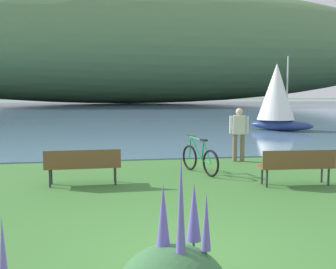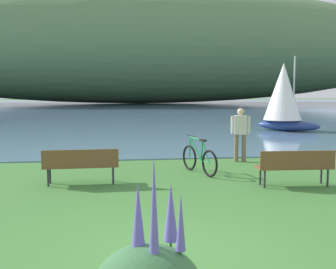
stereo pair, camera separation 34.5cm
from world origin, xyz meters
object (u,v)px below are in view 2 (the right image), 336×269
at_px(park_bench_further_along, 295,165).
at_px(person_at_shoreline, 240,131).
at_px(bicycle_leaning_near_bench, 199,159).
at_px(park_bench_near_camera, 81,163).
at_px(sailboat_mid_bay, 284,96).

height_order(park_bench_further_along, person_at_shoreline, person_at_shoreline).
xyz_separation_m(bicycle_leaning_near_bench, person_at_shoreline, (1.66, 1.64, 0.58)).
xyz_separation_m(park_bench_further_along, bicycle_leaning_near_bench, (-1.96, 1.79, -0.12)).
distance_m(park_bench_further_along, bicycle_leaning_near_bench, 2.65).
height_order(bicycle_leaning_near_bench, person_at_shoreline, person_at_shoreline).
height_order(park_bench_near_camera, sailboat_mid_bay, sailboat_mid_bay).
bearing_deg(park_bench_near_camera, park_bench_further_along, -9.15).
bearing_deg(sailboat_mid_bay, person_at_shoreline, -120.01).
height_order(park_bench_near_camera, park_bench_further_along, same).
xyz_separation_m(park_bench_further_along, sailboat_mid_bay, (4.88, 12.40, 1.42)).
xyz_separation_m(park_bench_near_camera, person_at_shoreline, (4.76, 2.61, 0.46)).
distance_m(park_bench_further_along, person_at_shoreline, 3.47).
distance_m(bicycle_leaning_near_bench, person_at_shoreline, 2.41).
bearing_deg(park_bench_near_camera, sailboat_mid_bay, 49.37).
bearing_deg(bicycle_leaning_near_bench, person_at_shoreline, 44.65).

